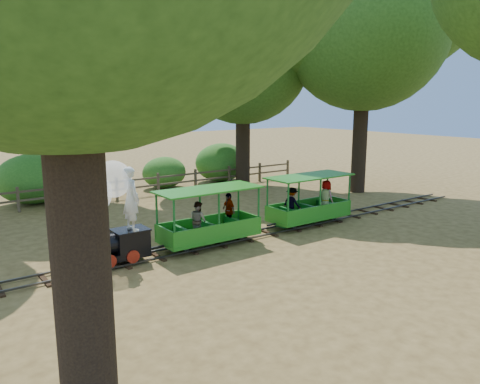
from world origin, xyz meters
TOP-DOWN VIEW (x-y plane):
  - ground at (0.00, 0.00)m, footprint 90.00×90.00m
  - track at (0.00, 0.00)m, footprint 22.00×1.00m
  - locomotive at (-4.53, 0.06)m, footprint 2.47×1.16m
  - carriage_front at (-1.21, 0.02)m, footprint 3.18×1.30m
  - carriage_rear at (2.83, -0.03)m, footprint 3.18×1.30m
  - oak_ne at (5.47, 7.59)m, footprint 8.31×7.31m
  - oak_e at (8.96, 3.10)m, footprint 9.42×8.29m
  - fence at (0.00, 8.00)m, footprint 18.10×0.10m
  - shrub_west at (-3.75, 9.30)m, footprint 2.41×1.86m
  - shrub_mid_w at (-4.12, 9.30)m, footprint 3.05×2.35m
  - shrub_mid_e at (1.98, 9.30)m, footprint 2.25×1.73m
  - shrub_east at (5.38, 9.30)m, footprint 2.95×2.27m

SIDE VIEW (x-z plane):
  - ground at x=0.00m, z-range 0.00..0.00m
  - track at x=0.00m, z-range 0.02..0.12m
  - fence at x=0.00m, z-range 0.08..1.08m
  - carriage_front at x=-1.21m, z-range -0.10..1.55m
  - carriage_rear at x=2.83m, z-range -0.08..1.57m
  - shrub_mid_e at x=1.98m, z-range 0.00..1.56m
  - shrub_west at x=-3.75m, z-range 0.00..1.67m
  - shrub_east at x=5.38m, z-range 0.00..2.04m
  - shrub_mid_w at x=-4.12m, z-range 0.00..2.11m
  - locomotive at x=-4.53m, z-range 0.19..3.03m
  - oak_ne at x=5.47m, z-range 1.89..11.65m
  - oak_e at x=8.96m, z-range 2.28..13.60m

